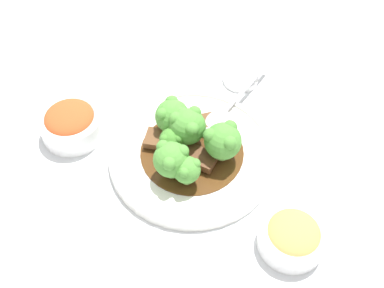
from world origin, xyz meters
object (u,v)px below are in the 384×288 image
Objects in this scene: broccoli_floret_5 at (188,126)px; serving_spoon at (221,115)px; side_bowl_kimchi at (71,123)px; sauce_dish at (239,77)px; broccoli_floret_1 at (187,170)px; main_plate at (192,153)px; broccoli_floret_0 at (172,116)px; broccoli_floret_2 at (223,141)px; side_bowl_appetizer at (292,236)px; beef_strip_1 at (194,156)px; beef_strip_2 at (161,139)px; broccoli_floret_3 at (172,140)px; broccoli_floret_4 at (171,159)px; beef_strip_0 at (202,123)px.

broccoli_floret_5 is 0.31× the size of serving_spoon.
side_bowl_kimchi is at bearing -162.40° from broccoli_floret_5.
sauce_dish is at bearing 51.05° from side_bowl_kimchi.
broccoli_floret_1 is 0.79× the size of broccoli_floret_5.
sauce_dish is (0.01, 0.18, -0.05)m from broccoli_floret_5.
side_bowl_kimchi is at bearing -167.18° from main_plate.
sauce_dish is (0.04, 0.17, -0.04)m from broccoli_floret_0.
side_bowl_appetizer is at bearing -29.79° from broccoli_floret_2.
beef_strip_1 reaches higher than beef_strip_2.
broccoli_floret_3 reaches higher than sauce_dish.
beef_strip_1 is at bearing -53.58° from main_plate.
beef_strip_2 is 0.07m from broccoli_floret_4.
sauce_dish is (-0.19, 0.26, -0.02)m from side_bowl_appetizer.
broccoli_floret_4 reaches higher than sauce_dish.
serving_spoon is at bearing 31.16° from side_bowl_kimchi.
sauce_dish is at bearing 86.25° from broccoli_floret_5.
sauce_dish is at bearing 93.28° from beef_strip_1.
broccoli_floret_5 reaches higher than broccoli_floret_3.
main_plate is 2.59× the size of side_bowl_kimchi.
serving_spoon is 2.24× the size of side_bowl_appetizer.
broccoli_floret_1 is 0.50× the size of side_bowl_kimchi.
broccoli_floret_1 is at bearing -33.88° from beef_strip_2.
main_plate is 4.12× the size of broccoli_floret_5.
broccoli_floret_4 is at bearing -97.59° from serving_spoon.
broccoli_floret_1 reaches higher than beef_strip_0.
side_bowl_appetizer is (0.17, -0.02, -0.03)m from broccoli_floret_1.
broccoli_floret_5 is 0.19m from side_bowl_kimchi.
broccoli_floret_1 is (0.02, -0.05, 0.04)m from main_plate.
broccoli_floret_4 is at bearing -62.48° from broccoli_floret_0.
broccoli_floret_1 is (0.01, -0.04, 0.02)m from beef_strip_1.
broccoli_floret_1 is at bearing -112.04° from broccoli_floret_2.
serving_spoon reaches higher than beef_strip_0.
serving_spoon is at bearing 67.31° from broccoli_floret_3.
broccoli_floret_3 is 0.69× the size of broccoli_floret_4.
side_bowl_kimchi is (-0.21, -0.12, 0.00)m from serving_spoon.
main_plate is 4.08× the size of sauce_dish.
broccoli_floret_1 reaches higher than broccoli_floret_3.
broccoli_floret_0 is at bearing 161.38° from broccoli_floret_5.
main_plate is 3.99× the size of broccoli_floret_2.
side_bowl_kimchi is at bearing -171.30° from beef_strip_1.
beef_strip_0 is 0.11m from broccoli_floret_1.
broccoli_floret_1 is at bearing -76.75° from beef_strip_1.
broccoli_floret_3 is at bearing -179.38° from beef_strip_1.
sauce_dish is at bearing 76.48° from beef_strip_2.
broccoli_floret_3 reaches higher than beef_strip_1.
beef_strip_0 is at bearing 54.25° from beef_strip_2.
broccoli_floret_0 is (-0.05, 0.02, 0.04)m from main_plate.
beef_strip_2 reaches higher than main_plate.
broccoli_floret_4 is 0.07m from broccoli_floret_5.
sauce_dish is at bearing 125.51° from side_bowl_appetizer.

